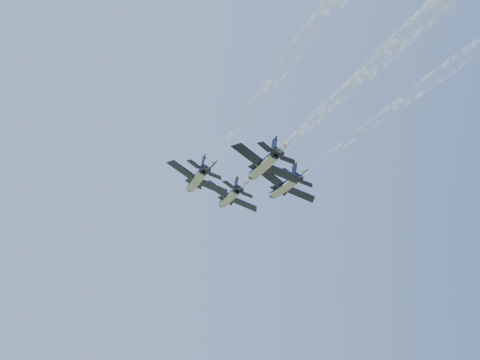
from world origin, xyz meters
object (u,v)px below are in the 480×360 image
object	(u,v)px
jet_right	(284,187)
jet_lead	(229,197)
jet_left	(197,180)
jet_slot	(263,165)

from	to	relation	value
jet_right	jet_lead	bearing A→B (deg)	126.59
jet_left	jet_right	size ratio (longest dim) A/B	1.00
jet_left	jet_right	distance (m)	18.09
jet_left	jet_slot	size ratio (longest dim) A/B	1.00
jet_left	jet_right	world-z (taller)	same
jet_right	jet_slot	distance (m)	15.25
jet_left	jet_lead	bearing A→B (deg)	50.21
jet_slot	jet_left	bearing A→B (deg)	127.25
jet_right	jet_slot	xyz separation A→B (m)	(-8.67, -12.55, 0.00)
jet_lead	jet_left	xyz separation A→B (m)	(-9.66, -11.51, 0.00)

